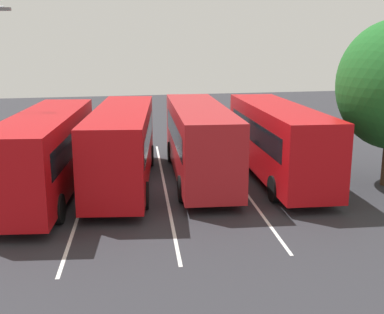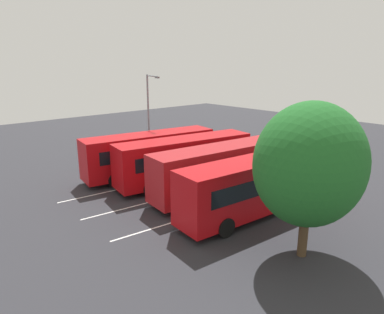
{
  "view_description": "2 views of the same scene",
  "coord_description": "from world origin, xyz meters",
  "px_view_note": "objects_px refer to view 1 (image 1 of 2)",
  "views": [
    {
      "loc": [
        -21.12,
        3.45,
        6.3
      ],
      "look_at": [
        -0.9,
        -1.09,
        1.44
      ],
      "focal_mm": 45.62,
      "sensor_mm": 36.0,
      "label": 1
    },
    {
      "loc": [
        -16.15,
        -17.42,
        8.92
      ],
      "look_at": [
        0.7,
        1.28,
        2.09
      ],
      "focal_mm": 32.83,
      "sensor_mm": 36.0,
      "label": 2
    }
  ],
  "objects_px": {
    "bus_far_left": "(277,139)",
    "bus_far_right": "(47,151)",
    "bus_center_right": "(123,143)",
    "bus_center_left": "(199,139)",
    "pedestrian": "(214,131)"
  },
  "relations": [
    {
      "from": "bus_far_right",
      "to": "bus_far_left",
      "type": "bearing_deg",
      "value": -78.77
    },
    {
      "from": "bus_center_left",
      "to": "bus_far_right",
      "type": "bearing_deg",
      "value": 106.27
    },
    {
      "from": "bus_far_left",
      "to": "bus_center_left",
      "type": "relative_size",
      "value": 1.0
    },
    {
      "from": "bus_far_left",
      "to": "bus_far_right",
      "type": "bearing_deg",
      "value": 97.68
    },
    {
      "from": "bus_far_left",
      "to": "pedestrian",
      "type": "distance_m",
      "value": 7.92
    },
    {
      "from": "bus_far_left",
      "to": "bus_far_right",
      "type": "distance_m",
      "value": 10.42
    },
    {
      "from": "bus_center_right",
      "to": "bus_far_right",
      "type": "relative_size",
      "value": 1.0
    },
    {
      "from": "bus_center_right",
      "to": "pedestrian",
      "type": "relative_size",
      "value": 6.58
    },
    {
      "from": "pedestrian",
      "to": "bus_far_left",
      "type": "bearing_deg",
      "value": -1.12
    },
    {
      "from": "bus_far_right",
      "to": "bus_center_right",
      "type": "bearing_deg",
      "value": -65.07
    },
    {
      "from": "bus_far_left",
      "to": "bus_center_right",
      "type": "relative_size",
      "value": 0.99
    },
    {
      "from": "bus_center_left",
      "to": "bus_center_right",
      "type": "height_order",
      "value": "same"
    },
    {
      "from": "bus_center_right",
      "to": "pedestrian",
      "type": "xyz_separation_m",
      "value": [
        7.26,
        -6.22,
        -0.93
      ]
    },
    {
      "from": "bus_center_left",
      "to": "bus_center_right",
      "type": "bearing_deg",
      "value": 100.89
    },
    {
      "from": "bus_far_right",
      "to": "bus_center_left",
      "type": "bearing_deg",
      "value": -70.86
    }
  ]
}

